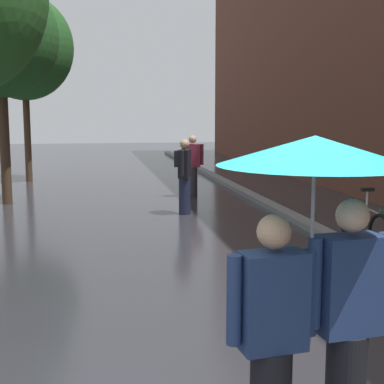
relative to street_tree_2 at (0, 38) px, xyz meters
name	(u,v)px	position (x,y,z in m)	size (l,w,h in m)	color
kerb_strip	(263,201)	(6.32, -1.13, -4.00)	(0.30, 36.00, 0.12)	slate
street_tree_2	(0,38)	(0.00, 0.00, 0.00)	(2.81, 2.81, 5.54)	#473323
street_tree_3	(24,48)	(0.02, 4.64, 0.30)	(3.19, 3.19, 6.07)	#473323
parked_bicycle_3	(377,220)	(7.06, -5.41, -3.69)	(1.12, 0.77, 0.96)	black
couple_under_umbrella	(313,246)	(3.47, -11.03, -2.63)	(1.19, 1.19, 2.11)	black
pedestrian_walking_midground	(193,165)	(4.78, 0.24, -3.17)	(0.58, 0.37, 1.67)	#2D2D33
pedestrian_walking_far	(184,175)	(4.14, -2.20, -3.17)	(0.42, 0.55, 1.68)	#1E233D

